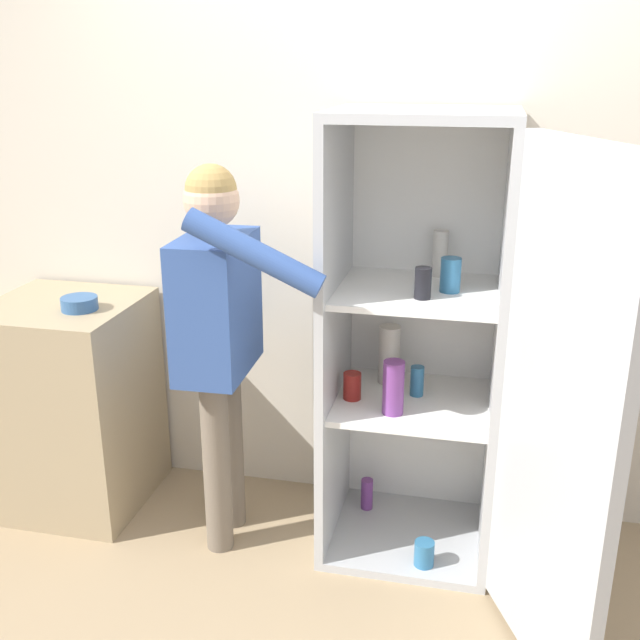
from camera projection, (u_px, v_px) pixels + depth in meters
name	position (u px, v px, depth m)	size (l,w,h in m)	color
ground_plane	(331.00, 635.00, 2.63)	(12.00, 12.00, 0.00)	tan
wall_back	(381.00, 221.00, 3.11)	(7.00, 0.06, 2.55)	beige
refrigerator	(443.00, 356.00, 2.78)	(0.97, 1.21, 1.75)	#B7BABC
person	(219.00, 316.00, 2.87)	(0.61, 0.57, 1.56)	#726656
counter	(72.00, 403.00, 3.32)	(0.62, 0.62, 0.94)	tan
bowl	(79.00, 303.00, 3.07)	(0.15, 0.15, 0.05)	#335B8E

